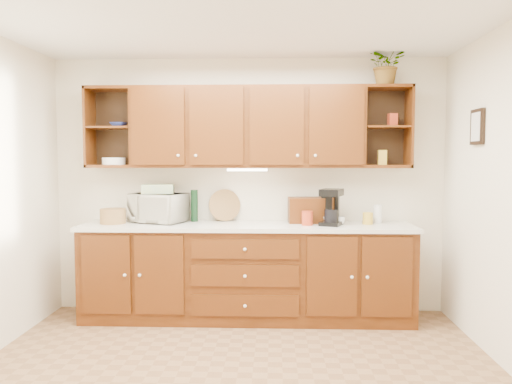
# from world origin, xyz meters

# --- Properties ---
(floor) EXTENTS (4.00, 4.00, 0.00)m
(floor) POSITION_xyz_m (0.00, 0.00, 0.00)
(floor) COLOR olive
(floor) RESTS_ON ground
(ceiling) EXTENTS (4.00, 4.00, 0.00)m
(ceiling) POSITION_xyz_m (0.00, 0.00, 2.60)
(ceiling) COLOR white
(ceiling) RESTS_ON back_wall
(back_wall) EXTENTS (4.00, 0.00, 4.00)m
(back_wall) POSITION_xyz_m (0.00, 1.75, 1.30)
(back_wall) COLOR #ECE2C6
(back_wall) RESTS_ON floor
(base_cabinets) EXTENTS (3.20, 0.60, 0.90)m
(base_cabinets) POSITION_xyz_m (0.00, 1.45, 0.45)
(base_cabinets) COLOR #3A1A06
(base_cabinets) RESTS_ON floor
(countertop) EXTENTS (3.24, 0.64, 0.04)m
(countertop) POSITION_xyz_m (0.00, 1.44, 0.92)
(countertop) COLOR silver
(countertop) RESTS_ON base_cabinets
(upper_cabinets) EXTENTS (3.20, 0.33, 0.80)m
(upper_cabinets) POSITION_xyz_m (0.01, 1.59, 1.89)
(upper_cabinets) COLOR #3A1A06
(upper_cabinets) RESTS_ON back_wall
(undercabinet_light) EXTENTS (0.40, 0.05, 0.02)m
(undercabinet_light) POSITION_xyz_m (0.00, 1.53, 1.47)
(undercabinet_light) COLOR white
(undercabinet_light) RESTS_ON upper_cabinets
(framed_picture) EXTENTS (0.03, 0.24, 0.30)m
(framed_picture) POSITION_xyz_m (1.98, 0.90, 1.85)
(framed_picture) COLOR black
(framed_picture) RESTS_ON right_wall
(wicker_basket) EXTENTS (0.29, 0.29, 0.15)m
(wicker_basket) POSITION_xyz_m (-1.33, 1.45, 1.01)
(wicker_basket) COLOR olive
(wicker_basket) RESTS_ON countertop
(microwave) EXTENTS (0.62, 0.52, 0.29)m
(microwave) POSITION_xyz_m (-0.90, 1.56, 1.09)
(microwave) COLOR #EEE5CD
(microwave) RESTS_ON countertop
(towel_stack) EXTENTS (0.34, 0.27, 0.09)m
(towel_stack) POSITION_xyz_m (-0.90, 1.56, 1.28)
(towel_stack) COLOR #E8E06D
(towel_stack) RESTS_ON microwave
(wine_bottle) EXTENTS (0.08, 0.08, 0.32)m
(wine_bottle) POSITION_xyz_m (-0.54, 1.63, 1.10)
(wine_bottle) COLOR black
(wine_bottle) RESTS_ON countertop
(woven_tray) EXTENTS (0.34, 0.18, 0.33)m
(woven_tray) POSITION_xyz_m (-0.24, 1.69, 0.95)
(woven_tray) COLOR olive
(woven_tray) RESTS_ON countertop
(bread_box) EXTENTS (0.37, 0.25, 0.25)m
(bread_box) POSITION_xyz_m (0.59, 1.58, 1.07)
(bread_box) COLOR #3A1A06
(bread_box) RESTS_ON countertop
(mug_tree) EXTENTS (0.24, 0.24, 0.27)m
(mug_tree) POSITION_xyz_m (0.84, 1.43, 0.98)
(mug_tree) COLOR #3A1A06
(mug_tree) RESTS_ON countertop
(canister_red) EXTENTS (0.14, 0.14, 0.14)m
(canister_red) POSITION_xyz_m (0.59, 1.39, 1.01)
(canister_red) COLOR #A73218
(canister_red) RESTS_ON countertop
(canister_white) EXTENTS (0.09, 0.09, 0.18)m
(canister_white) POSITION_xyz_m (1.30, 1.57, 1.03)
(canister_white) COLOR white
(canister_white) RESTS_ON countertop
(canister_yellow) EXTENTS (0.11, 0.11, 0.11)m
(canister_yellow) POSITION_xyz_m (1.18, 1.48, 1.00)
(canister_yellow) COLOR gold
(canister_yellow) RESTS_ON countertop
(coffee_maker) EXTENTS (0.26, 0.30, 0.35)m
(coffee_maker) POSITION_xyz_m (0.82, 1.42, 1.11)
(coffee_maker) COLOR black
(coffee_maker) RESTS_ON countertop
(bowl_stack) EXTENTS (0.19, 0.19, 0.04)m
(bowl_stack) POSITION_xyz_m (-1.29, 1.58, 1.92)
(bowl_stack) COLOR #2A3B9C
(bowl_stack) RESTS_ON upper_cabinets
(plate_stack) EXTENTS (0.26, 0.26, 0.07)m
(plate_stack) POSITION_xyz_m (-1.34, 1.55, 1.56)
(plate_stack) COLOR white
(plate_stack) RESTS_ON upper_cabinets
(pantry_box_yellow) EXTENTS (0.08, 0.07, 0.14)m
(pantry_box_yellow) POSITION_xyz_m (1.33, 1.56, 1.59)
(pantry_box_yellow) COLOR gold
(pantry_box_yellow) RESTS_ON upper_cabinets
(pantry_box_red) EXTENTS (0.09, 0.08, 0.12)m
(pantry_box_red) POSITION_xyz_m (1.43, 1.58, 1.96)
(pantry_box_red) COLOR #A73218
(pantry_box_red) RESTS_ON upper_cabinets
(potted_plant) EXTENTS (0.37, 0.33, 0.39)m
(potted_plant) POSITION_xyz_m (1.36, 1.55, 2.49)
(potted_plant) COLOR #999999
(potted_plant) RESTS_ON upper_cabinets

